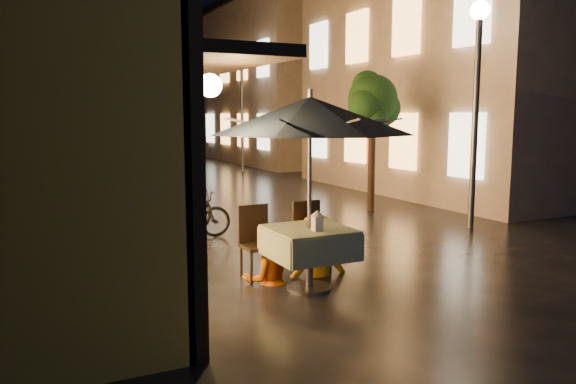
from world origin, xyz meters
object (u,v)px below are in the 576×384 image
patio_umbrella (310,116)px  cafe_table (309,243)px  person_orange (267,230)px  person_yellow (317,217)px  bicycle_0 (185,215)px  table_lantern (317,219)px  streetlamp_near (477,73)px

patio_umbrella → cafe_table: bearing=0.0°
person_orange → person_yellow: 0.76m
bicycle_0 → person_yellow: bearing=-159.2°
patio_umbrella → table_lantern: patio_umbrella is taller
patio_umbrella → person_yellow: 1.52m
patio_umbrella → bicycle_0: size_ratio=1.54×
streetlamp_near → bicycle_0: streetlamp_near is taller
patio_umbrella → person_orange: (-0.33, 0.53, -1.46)m
cafe_table → patio_umbrella: size_ratio=0.40×
patio_umbrella → person_orange: 1.59m
streetlamp_near → person_yellow: 4.92m
person_orange → bicycle_0: person_orange is taller
patio_umbrella → bicycle_0: 3.88m
cafe_table → person_yellow: person_yellow is taller
person_orange → bicycle_0: size_ratio=0.85×
cafe_table → patio_umbrella: bearing=0.0°
patio_umbrella → table_lantern: 1.25m
cafe_table → patio_umbrella: (0.00, 0.00, 1.56)m
cafe_table → bicycle_0: bicycle_0 is taller
table_lantern → bicycle_0: size_ratio=0.15×
streetlamp_near → person_orange: streetlamp_near is taller
person_yellow → patio_umbrella: bearing=60.5°
cafe_table → bicycle_0: 3.48m
person_yellow → streetlamp_near: bearing=-153.0°
person_yellow → table_lantern: bearing=68.4°
streetlamp_near → person_yellow: bearing=-160.6°
table_lantern → person_orange: person_orange is taller
table_lantern → person_orange: bearing=114.7°
person_orange → table_lantern: bearing=121.5°
cafe_table → person_yellow: (0.42, 0.56, 0.21)m
streetlamp_near → bicycle_0: size_ratio=2.61×
patio_umbrella → table_lantern: bearing=-90.0°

